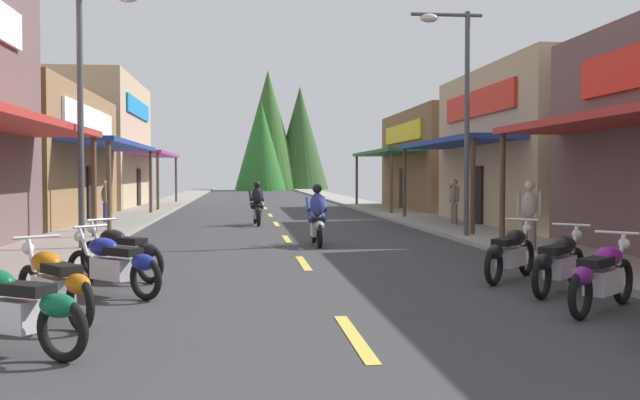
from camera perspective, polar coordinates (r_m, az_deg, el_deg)
ground at (r=34.74m, az=-4.04°, el=-1.06°), size 9.05×97.63×0.10m
sidewalk_left at (r=35.00m, az=-13.39°, el=-0.91°), size 2.32×97.63×0.12m
sidewalk_right at (r=35.40m, az=5.20°, el=-0.83°), size 2.32×97.63×0.12m
centerline_dashes at (r=37.91m, az=-4.21°, el=-0.72°), size 0.16×70.52×0.01m
storefront_left_middle at (r=29.19m, az=-23.57°, el=3.11°), size 8.17×11.83×4.91m
storefront_left_far at (r=41.67m, az=-18.84°, el=4.14°), size 8.97×11.34×6.87m
storefront_right_middle at (r=26.89m, az=18.35°, el=3.85°), size 7.91×10.14×5.44m
storefront_right_far at (r=38.05m, az=11.39°, el=3.01°), size 8.55×11.18×4.99m
streetlamp_left at (r=17.83m, az=-17.23°, el=8.84°), size 1.98×0.30×6.09m
streetlamp_right at (r=20.65m, az=10.61°, el=8.22°), size 1.98×0.30×6.27m
motorcycle_parked_right_2 at (r=10.39m, az=21.08°, el=-5.48°), size 1.64×1.52×1.04m
motorcycle_parked_right_3 at (r=11.79m, az=18.10°, el=-4.56°), size 1.55×1.62×1.04m
motorcycle_parked_right_4 at (r=12.96m, az=14.57°, el=-3.94°), size 1.50×1.66×1.04m
motorcycle_parked_left_0 at (r=8.08m, az=-23.04°, el=-7.63°), size 1.87×1.22×1.04m
motorcycle_parked_left_1 at (r=9.60m, az=-19.97°, el=-6.07°), size 1.36×1.77×1.04m
motorcycle_parked_left_2 at (r=11.42m, az=-15.79°, el=-4.75°), size 1.66×1.50×1.04m
motorcycle_parked_left_3 at (r=13.10m, az=-15.19°, el=-3.88°), size 1.67×1.49×1.04m
rider_cruising_lead at (r=18.65m, az=-0.24°, el=-1.56°), size 0.60×2.14×1.57m
rider_cruising_trailing at (r=26.11m, az=-4.93°, el=-0.54°), size 0.60×2.14×1.57m
pedestrian_by_shop at (r=27.06m, az=-16.37°, el=0.04°), size 0.33×0.56×1.59m
pedestrian_browsing at (r=16.99m, az=15.95°, el=-0.92°), size 0.48×0.42×1.67m
pedestrian_waiting at (r=25.21m, az=10.39°, el=0.04°), size 0.33×0.56×1.66m
treeline_backdrop at (r=85.42m, az=-3.57°, el=4.94°), size 11.04×11.80×13.84m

